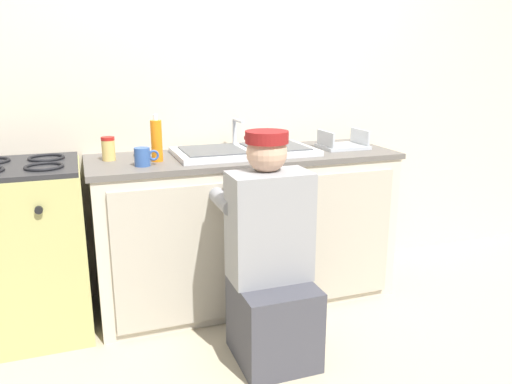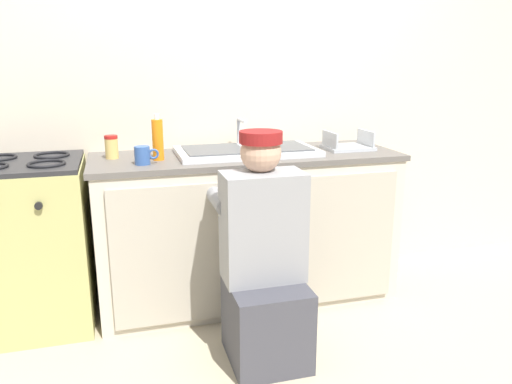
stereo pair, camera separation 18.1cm
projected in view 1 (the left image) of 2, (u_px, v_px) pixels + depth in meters
The scene contains 12 objects.
ground_plane at pixel (262, 317), 2.84m from camera, with size 12.00×12.00×0.00m, color tan.
back_wall at pixel (226, 87), 3.11m from camera, with size 6.00×0.10×2.50m, color beige.
counter_cabinet at pixel (245, 230), 2.99m from camera, with size 1.73×0.62×0.86m.
countertop at pixel (244, 157), 2.89m from camera, with size 1.77×0.62×0.03m, color #5B5651.
sink_double_basin at pixel (244, 151), 2.88m from camera, with size 0.80×0.44×0.19m.
stove_range at pixel (27, 250), 2.60m from camera, with size 0.59×0.62×0.92m.
plumber_person at pixel (271, 268), 2.37m from camera, with size 0.42×0.61×1.10m.
soap_bottle_orange at pixel (157, 140), 2.65m from camera, with size 0.06×0.06×0.25m.
cell_phone at pixel (141, 157), 2.77m from camera, with size 0.07×0.14×0.01m.
dish_rack_tray at pixel (343, 144), 3.07m from camera, with size 0.28×0.22×0.11m.
condiment_jar at pixel (108, 149), 2.68m from camera, with size 0.07×0.07×0.13m.
coffee_mug at pixel (143, 157), 2.55m from camera, with size 0.13×0.08×0.09m.
Camera 1 is at (-0.89, -2.40, 1.42)m, focal length 35.00 mm.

